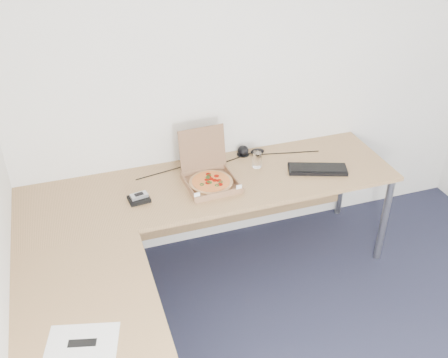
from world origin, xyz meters
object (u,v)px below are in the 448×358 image
object	(u,v)px
pizza_box	(210,179)
wallet	(139,199)
drinking_glass	(257,160)
keyboard	(317,169)
desk	(180,234)

from	to	relation	value
pizza_box	wallet	xyz separation A→B (m)	(-0.48, -0.04, -0.03)
drinking_glass	keyboard	world-z (taller)	drinking_glass
desk	wallet	bearing A→B (deg)	114.08
wallet	desk	bearing A→B (deg)	-71.64
desk	pizza_box	world-z (taller)	pizza_box
keyboard	wallet	distance (m)	1.22
drinking_glass	desk	bearing A→B (deg)	-142.86
desk	wallet	size ratio (longest dim) A/B	19.34
pizza_box	drinking_glass	distance (m)	0.39
keyboard	drinking_glass	bearing A→B (deg)	173.74
desk	pizza_box	distance (m)	0.52
wallet	pizza_box	bearing A→B (deg)	-0.95
drinking_glass	keyboard	bearing A→B (deg)	-26.07
desk	drinking_glass	distance (m)	0.86
pizza_box	wallet	bearing A→B (deg)	-178.57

